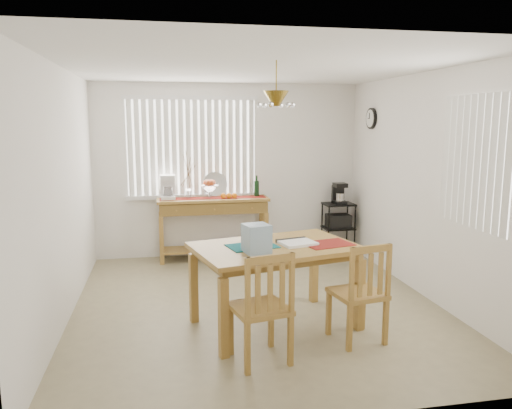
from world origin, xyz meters
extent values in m
cube|color=#968C66|center=(0.00, 0.00, -0.01)|extent=(4.00, 4.50, 0.01)
cube|color=white|center=(0.00, 2.30, 1.30)|extent=(4.00, 0.10, 2.60)
cube|color=white|center=(0.00, -2.30, 1.30)|extent=(4.00, 0.10, 2.60)
cube|color=white|center=(-2.05, 0.00, 1.30)|extent=(0.10, 4.50, 2.60)
cube|color=white|center=(2.05, 0.00, 1.30)|extent=(0.10, 4.50, 2.60)
cube|color=white|center=(0.00, 0.00, 2.65)|extent=(4.00, 4.50, 0.10)
cube|color=white|center=(-0.55, 2.25, 1.65)|extent=(1.90, 0.01, 1.40)
cube|color=white|center=(-1.45, 2.23, 1.65)|extent=(0.07, 0.03, 1.40)
cube|color=white|center=(-1.34, 2.23, 1.65)|extent=(0.07, 0.03, 1.40)
cube|color=white|center=(-1.24, 2.23, 1.65)|extent=(0.07, 0.03, 1.40)
cube|color=white|center=(-1.13, 2.23, 1.65)|extent=(0.07, 0.03, 1.40)
cube|color=white|center=(-1.03, 2.23, 1.65)|extent=(0.07, 0.03, 1.40)
cube|color=white|center=(-0.92, 2.23, 1.65)|extent=(0.07, 0.03, 1.40)
cube|color=white|center=(-0.81, 2.23, 1.65)|extent=(0.07, 0.03, 1.40)
cube|color=white|center=(-0.71, 2.23, 1.65)|extent=(0.07, 0.03, 1.40)
cube|color=white|center=(-0.60, 2.23, 1.65)|extent=(0.07, 0.03, 1.40)
cube|color=white|center=(-0.50, 2.23, 1.65)|extent=(0.07, 0.03, 1.40)
cube|color=white|center=(-0.39, 2.23, 1.65)|extent=(0.07, 0.03, 1.40)
cube|color=white|center=(-0.29, 2.23, 1.65)|extent=(0.07, 0.03, 1.40)
cube|color=white|center=(-0.18, 2.23, 1.65)|extent=(0.07, 0.03, 1.40)
cube|color=white|center=(-0.08, 2.23, 1.65)|extent=(0.07, 0.03, 1.40)
cube|color=white|center=(0.03, 2.23, 1.65)|extent=(0.07, 0.03, 1.40)
cube|color=white|center=(0.14, 2.23, 1.65)|extent=(0.07, 0.03, 1.40)
cube|color=white|center=(0.24, 2.23, 1.65)|extent=(0.07, 0.03, 1.40)
cube|color=white|center=(0.35, 2.23, 1.65)|extent=(0.07, 0.03, 1.40)
cube|color=white|center=(-0.55, 2.22, 0.92)|extent=(1.98, 0.06, 0.06)
cube|color=white|center=(-0.55, 2.22, 2.38)|extent=(1.98, 0.06, 0.06)
cube|color=white|center=(2.00, -0.90, 1.65)|extent=(0.01, 1.10, 1.30)
cube|color=white|center=(1.99, -1.40, 1.65)|extent=(0.03, 0.07, 1.30)
cube|color=white|center=(1.99, -1.29, 1.65)|extent=(0.03, 0.07, 1.30)
cube|color=white|center=(1.99, -1.18, 1.65)|extent=(0.03, 0.07, 1.30)
cube|color=white|center=(1.99, -1.07, 1.65)|extent=(0.03, 0.07, 1.30)
cube|color=white|center=(1.99, -0.96, 1.65)|extent=(0.03, 0.07, 1.30)
cube|color=white|center=(1.99, -0.85, 1.65)|extent=(0.03, 0.07, 1.30)
cube|color=white|center=(1.99, -0.74, 1.65)|extent=(0.03, 0.07, 1.30)
cube|color=white|center=(1.99, -0.63, 1.65)|extent=(0.03, 0.07, 1.30)
cube|color=white|center=(1.99, -0.52, 1.65)|extent=(0.03, 0.07, 1.30)
cube|color=white|center=(1.99, -0.41, 1.65)|extent=(0.03, 0.07, 1.30)
cylinder|color=black|center=(1.98, 1.55, 2.08)|extent=(0.04, 0.30, 0.30)
cylinder|color=white|center=(1.95, 1.55, 2.08)|extent=(0.01, 0.25, 0.25)
cylinder|color=olive|center=(0.07, -0.61, 2.43)|extent=(0.01, 0.01, 0.34)
cone|color=olive|center=(0.07, -0.61, 2.25)|extent=(0.24, 0.24, 0.14)
sphere|color=white|center=(0.23, -0.61, 2.19)|extent=(0.05, 0.05, 0.05)
sphere|color=white|center=(0.15, -0.48, 2.19)|extent=(0.05, 0.05, 0.05)
sphere|color=white|center=(-0.01, -0.48, 2.19)|extent=(0.05, 0.05, 0.05)
sphere|color=white|center=(-0.09, -0.61, 2.19)|extent=(0.05, 0.05, 0.05)
sphere|color=white|center=(-0.01, -0.75, 2.19)|extent=(0.05, 0.05, 0.05)
sphere|color=white|center=(0.15, -0.75, 2.19)|extent=(0.05, 0.05, 0.05)
cube|color=#A87E39|center=(-0.27, 2.00, 0.90)|extent=(1.64, 0.46, 0.04)
cube|color=olive|center=(-0.27, 2.00, 0.79)|extent=(1.57, 0.42, 0.16)
cube|color=#A87E39|center=(-1.04, 1.82, 0.35)|extent=(0.06, 0.06, 0.71)
cube|color=#A87E39|center=(0.50, 1.82, 0.35)|extent=(0.06, 0.06, 0.71)
cube|color=#A87E39|center=(-1.04, 2.18, 0.35)|extent=(0.06, 0.06, 0.71)
cube|color=#A87E39|center=(0.50, 2.18, 0.35)|extent=(0.06, 0.06, 0.71)
cube|color=#A87E39|center=(-0.27, 2.00, 0.15)|extent=(1.51, 0.40, 0.03)
cube|color=red|center=(-0.02, 2.00, 0.22)|extent=(0.31, 0.22, 0.10)
cube|color=maroon|center=(-0.27, 2.00, 0.92)|extent=(1.55, 0.25, 0.01)
cube|color=white|center=(-0.93, 2.00, 0.95)|extent=(0.20, 0.25, 0.05)
cube|color=white|center=(-0.93, 2.08, 1.07)|extent=(0.20, 0.08, 0.31)
cube|color=white|center=(-0.93, 1.98, 1.24)|extent=(0.20, 0.22, 0.07)
cylinder|color=white|center=(-0.93, 1.97, 1.04)|extent=(0.13, 0.13, 0.13)
cylinder|color=white|center=(-0.32, 1.98, 0.97)|extent=(0.05, 0.05, 0.10)
cone|color=white|center=(-0.32, 1.98, 1.07)|extent=(0.27, 0.27, 0.09)
sphere|color=red|center=(-0.27, 1.98, 1.15)|extent=(0.08, 0.08, 0.08)
sphere|color=red|center=(-0.30, 2.02, 1.15)|extent=(0.08, 0.08, 0.08)
sphere|color=red|center=(-0.35, 2.02, 1.15)|extent=(0.08, 0.08, 0.08)
sphere|color=red|center=(-0.37, 1.98, 1.15)|extent=(0.08, 0.08, 0.08)
sphere|color=red|center=(-0.35, 1.94, 1.15)|extent=(0.08, 0.08, 0.08)
sphere|color=red|center=(-0.30, 1.94, 1.15)|extent=(0.08, 0.08, 0.08)
sphere|color=orange|center=(-0.13, 1.92, 0.96)|extent=(0.08, 0.08, 0.08)
sphere|color=orange|center=(-0.05, 1.92, 0.96)|extent=(0.08, 0.08, 0.08)
sphere|color=orange|center=(0.04, 1.92, 0.96)|extent=(0.08, 0.08, 0.08)
cylinder|color=silver|center=(-0.22, 2.19, 1.10)|extent=(0.37, 0.09, 0.36)
cylinder|color=white|center=(-0.63, 2.05, 0.99)|extent=(0.08, 0.08, 0.14)
cylinder|color=#4C3823|center=(-0.63, 2.05, 1.29)|extent=(0.09, 0.04, 0.45)
cylinder|color=#4C3823|center=(-0.63, 2.05, 1.32)|extent=(0.14, 0.06, 0.49)
cylinder|color=#4C3823|center=(-0.63, 2.05, 1.27)|extent=(0.18, 0.08, 0.37)
cylinder|color=#4C3823|center=(-0.63, 2.05, 1.34)|extent=(0.06, 0.03, 0.56)
cylinder|color=#4C3823|center=(-0.63, 2.05, 1.26)|extent=(0.22, 0.10, 0.32)
cylinder|color=black|center=(0.39, 2.05, 1.04)|extent=(0.08, 0.08, 0.24)
cylinder|color=black|center=(0.39, 2.05, 1.20)|extent=(0.03, 0.03, 0.08)
cylinder|color=black|center=(1.47, 1.83, 0.39)|extent=(0.02, 0.02, 0.78)
cylinder|color=black|center=(1.90, 1.83, 0.39)|extent=(0.02, 0.02, 0.78)
cylinder|color=black|center=(1.47, 2.17, 0.39)|extent=(0.02, 0.02, 0.78)
cylinder|color=black|center=(1.90, 2.17, 0.39)|extent=(0.02, 0.02, 0.78)
cube|color=black|center=(1.69, 2.00, 0.77)|extent=(0.46, 0.37, 0.03)
cube|color=black|center=(1.69, 2.00, 0.39)|extent=(0.46, 0.37, 0.02)
cube|color=black|center=(1.69, 2.00, 0.06)|extent=(0.46, 0.37, 0.02)
cube|color=black|center=(1.69, 2.00, 0.50)|extent=(0.35, 0.28, 0.20)
cube|color=black|center=(1.69, 1.98, 0.80)|extent=(0.18, 0.22, 0.05)
cube|color=black|center=(1.69, 2.06, 0.92)|extent=(0.18, 0.07, 0.28)
cube|color=black|center=(1.69, 1.98, 1.07)|extent=(0.18, 0.20, 0.06)
cylinder|color=silver|center=(1.69, 1.97, 0.89)|extent=(0.12, 0.12, 0.12)
cube|color=#A87E39|center=(0.07, -0.61, 0.81)|extent=(1.75, 1.34, 0.04)
cube|color=olive|center=(0.07, -0.61, 0.76)|extent=(1.61, 1.20, 0.07)
cube|color=#A87E39|center=(-0.52, -1.20, 0.36)|extent=(0.09, 0.09, 0.72)
cube|color=#A87E39|center=(0.86, -0.87, 0.36)|extent=(0.09, 0.09, 0.72)
cube|color=#A87E39|center=(-0.72, -0.36, 0.36)|extent=(0.09, 0.09, 0.72)
cube|color=#A87E39|center=(0.66, -0.03, 0.36)|extent=(0.09, 0.09, 0.72)
cube|color=#125F67|center=(-0.16, -0.61, 0.84)|extent=(0.53, 0.43, 0.01)
cube|color=maroon|center=(0.60, -0.66, 0.84)|extent=(0.53, 0.43, 0.01)
cube|color=white|center=(0.30, -0.62, 0.85)|extent=(0.39, 0.34, 0.03)
cube|color=black|center=(0.27, -0.48, 0.85)|extent=(0.33, 0.11, 0.03)
cube|color=#88A9C6|center=(-0.16, -0.84, 0.97)|extent=(0.27, 0.27, 0.27)
cube|color=#A87E39|center=(-0.22, -1.31, 0.47)|extent=(0.54, 0.54, 0.04)
cube|color=#A87E39|center=(-0.07, -1.07, 0.22)|extent=(0.05, 0.05, 0.45)
cube|color=#A87E39|center=(-0.45, -1.16, 0.22)|extent=(0.05, 0.05, 0.45)
cube|color=#A87E39|center=(0.01, -1.46, 0.22)|extent=(0.05, 0.05, 0.45)
cube|color=#A87E39|center=(-0.37, -1.54, 0.22)|extent=(0.05, 0.05, 0.45)
cube|color=#A87E39|center=(0.02, -1.47, 0.74)|extent=(0.05, 0.05, 0.50)
cube|color=#A87E39|center=(-0.37, -1.55, 0.74)|extent=(0.05, 0.05, 0.50)
cube|color=#A87E39|center=(-0.17, -1.51, 0.96)|extent=(0.41, 0.12, 0.07)
cube|color=#A87E39|center=(-0.07, -1.48, 0.71)|extent=(0.05, 0.03, 0.40)
cube|color=#A87E39|center=(-0.17, -1.51, 0.71)|extent=(0.05, 0.03, 0.40)
cube|color=#A87E39|center=(-0.28, -1.53, 0.71)|extent=(0.05, 0.03, 0.40)
cube|color=#A87E39|center=(0.75, -1.07, 0.45)|extent=(0.51, 0.51, 0.04)
cube|color=#A87E39|center=(0.91, -0.85, 0.22)|extent=(0.05, 0.05, 0.43)
cube|color=#A87E39|center=(0.53, -0.92, 0.22)|extent=(0.05, 0.05, 0.43)
cube|color=#A87E39|center=(0.97, -1.23, 0.22)|extent=(0.05, 0.05, 0.43)
cube|color=#A87E39|center=(0.60, -1.29, 0.22)|extent=(0.05, 0.05, 0.43)
cube|color=#A87E39|center=(0.98, -1.24, 0.72)|extent=(0.04, 0.04, 0.49)
cube|color=#A87E39|center=(0.60, -1.31, 0.72)|extent=(0.04, 0.04, 0.49)
cube|color=#A87E39|center=(0.79, -1.27, 0.93)|extent=(0.40, 0.10, 0.06)
cube|color=#A87E39|center=(0.89, -1.25, 0.69)|extent=(0.05, 0.03, 0.39)
cube|color=#A87E39|center=(0.79, -1.27, 0.69)|extent=(0.05, 0.03, 0.39)
cube|color=#A87E39|center=(0.68, -1.29, 0.69)|extent=(0.05, 0.03, 0.39)
camera|label=1|loc=(-1.00, -5.27, 2.04)|focal=35.00mm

